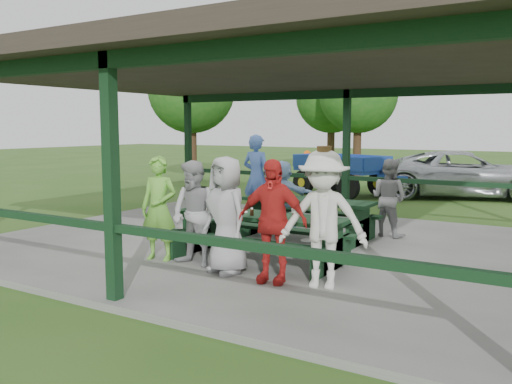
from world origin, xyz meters
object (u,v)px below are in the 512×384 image
Objects in this scene: picnic_table_far at (307,213)px; contestant_red at (272,221)px; pickup_truck at (464,174)px; contestant_grey_mid at (226,215)px; contestant_white_fedora at (323,219)px; spectator_grey at (389,198)px; contestant_green at (159,208)px; farm_trailer at (341,174)px; spectator_blue at (257,177)px; picnic_table_near at (260,231)px; contestant_grey_left at (194,214)px; spectator_lblue at (283,194)px.

contestant_red is at bearing -73.38° from picnic_table_far.
pickup_truck is (1.29, 8.63, 0.16)m from picnic_table_far.
contestant_white_fedora reaches higher than contestant_grey_mid.
spectator_grey reaches higher than pickup_truck.
farm_trailer is at bearing 83.40° from contestant_green.
spectator_blue is 3.23m from spectator_grey.
spectator_grey is 7.65m from pickup_truck.
contestant_white_fedora is at bearing 109.27° from spectator_grey.
contestant_green reaches higher than picnic_table_near.
farm_trailer is at bearing 99.17° from contestant_red.
spectator_grey is 7.24m from farm_trailer.
picnic_table_near is 3.21m from spectator_grey.
contestant_red is (0.88, -2.94, 0.38)m from picnic_table_far.
contestant_grey_left is 0.64m from contestant_grey_mid.
contestant_white_fedora reaches higher than contestant_red.
contestant_red is at bearing 98.94° from spectator_grey.
spectator_blue reaches higher than spectator_grey.
contestant_white_fedora is at bearing 132.79° from spectator_blue.
pickup_truck is (-0.28, 11.44, -0.28)m from contestant_white_fedora.
farm_trailer is at bearing 97.27° from contestant_white_fedora.
contestant_green is 10.11m from farm_trailer.
farm_trailer is at bearing 104.55° from picnic_table_near.
spectator_grey is (-0.30, 3.79, -0.16)m from contestant_white_fedora.
spectator_blue is at bearing 121.71° from picnic_table_near.
spectator_grey is (1.27, 0.98, 0.28)m from picnic_table_far.
contestant_grey_left is 4.20m from spectator_grey.
contestant_grey_mid is 0.91× the size of contestant_white_fedora.
picnic_table_far is at bearing 93.61° from picnic_table_near.
spectator_blue is (-0.65, 4.10, 0.14)m from contestant_green.
contestant_white_fedora reaches higher than contestant_grey_left.
contestant_grey_left is (-0.56, -2.79, 0.34)m from picnic_table_far.
spectator_grey is at bearing -169.16° from spectator_lblue.
contestant_grey_mid is 0.42× the size of farm_trailer.
pickup_truck is at bearing -75.44° from spectator_grey.
pickup_truck is at bearing 77.77° from contestant_white_fedora.
spectator_lblue is (-1.81, 3.68, -0.14)m from contestant_red.
picnic_table_far is at bearing 110.60° from contestant_grey_mid.
contestant_green is 0.72m from contestant_grey_left.
picnic_table_near is at bearing 137.15° from contestant_white_fedora.
picnic_table_near is at bearing 54.61° from contestant_grey_left.
spectator_blue is 0.37× the size of pickup_truck.
contestant_white_fedora is at bearing 2.34° from contestant_red.
contestant_red is at bearing -16.63° from contestant_green.
pickup_truck is (0.02, 7.65, -0.12)m from spectator_grey.
spectator_blue is at bearing 116.62° from contestant_white_fedora.
spectator_lblue is 0.94× the size of spectator_grey.
spectator_blue is at bearing 86.71° from contestant_green.
picnic_table_far is 1.78× the size of spectator_lblue.
contestant_white_fedora reaches higher than spectator_lblue.
spectator_grey is (1.20, 3.85, -0.10)m from contestant_grey_mid.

